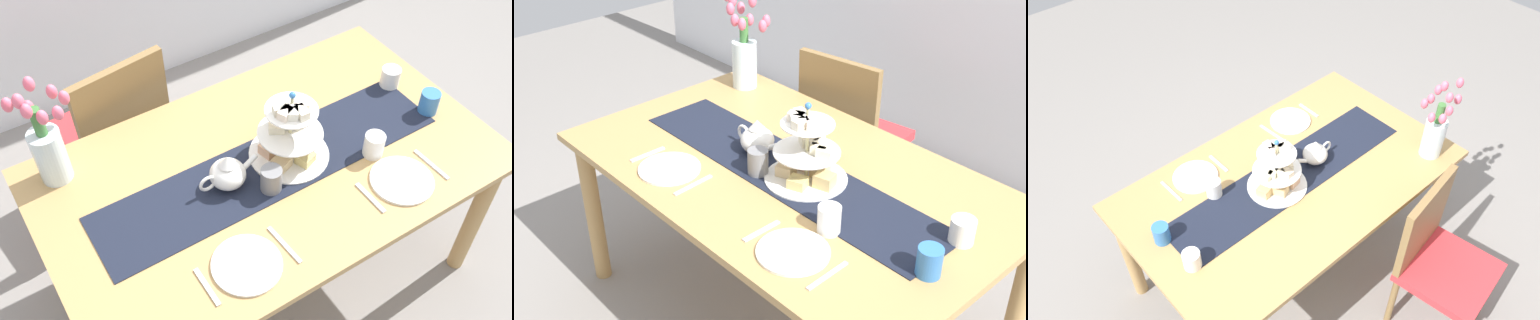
{
  "view_description": "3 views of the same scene",
  "coord_description": "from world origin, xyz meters",
  "views": [
    {
      "loc": [
        -0.81,
        -1.19,
        2.34
      ],
      "look_at": [
        -0.07,
        -0.02,
        0.82
      ],
      "focal_mm": 41.22,
      "sensor_mm": 36.0,
      "label": 1
    },
    {
      "loc": [
        1.48,
        -1.44,
        2.02
      ],
      "look_at": [
        -0.07,
        -0.03,
        0.76
      ],
      "focal_mm": 46.39,
      "sensor_mm": 36.0,
      "label": 2
    },
    {
      "loc": [
        1.22,
        1.3,
        2.62
      ],
      "look_at": [
        -0.01,
        -0.06,
        0.81
      ],
      "focal_mm": 35.88,
      "sensor_mm": 36.0,
      "label": 3
    }
  ],
  "objects": [
    {
      "name": "teapot",
      "position": [
        -0.17,
        0.0,
        0.8
      ],
      "size": [
        0.24,
        0.13,
        0.14
      ],
      "color": "white",
      "rests_on": "table_runner"
    },
    {
      "name": "mug_grey",
      "position": [
        -0.06,
        -0.1,
        0.79
      ],
      "size": [
        0.08,
        0.08,
        0.09
      ],
      "primitive_type": "cylinder",
      "color": "slate",
      "rests_on": "table_runner"
    },
    {
      "name": "dinner_plate_left",
      "position": [
        -0.3,
        -0.32,
        0.74
      ],
      "size": [
        0.23,
        0.23,
        0.01
      ],
      "primitive_type": "cylinder",
      "color": "white",
      "rests_on": "dining_table"
    },
    {
      "name": "chair_left",
      "position": [
        -0.33,
        0.73,
        0.5
      ],
      "size": [
        0.48,
        0.48,
        0.91
      ],
      "color": "olive",
      "rests_on": "ground_plane"
    },
    {
      "name": "tiered_cake_stand",
      "position": [
        0.09,
        0.0,
        0.83
      ],
      "size": [
        0.3,
        0.3,
        0.3
      ],
      "color": "beige",
      "rests_on": "table_runner"
    },
    {
      "name": "fork_right",
      "position": [
        0.21,
        -0.32,
        0.74
      ],
      "size": [
        0.02,
        0.15,
        0.01
      ],
      "primitive_type": "cube",
      "rotation": [
        0.0,
        0.0,
        0.0
      ],
      "color": "silver",
      "rests_on": "dining_table"
    },
    {
      "name": "mug_orange",
      "position": [
        0.69,
        -0.1,
        0.79
      ],
      "size": [
        0.08,
        0.08,
        0.09
      ],
      "primitive_type": "cylinder",
      "color": "#3370B7",
      "rests_on": "dining_table"
    },
    {
      "name": "knife_left",
      "position": [
        -0.15,
        -0.32,
        0.74
      ],
      "size": [
        0.02,
        0.17,
        0.01
      ],
      "primitive_type": "cube",
      "rotation": [
        0.0,
        0.0,
        0.06
      ],
      "color": "silver",
      "rests_on": "dining_table"
    },
    {
      "name": "cream_jug",
      "position": [
        0.67,
        0.1,
        0.78
      ],
      "size": [
        0.08,
        0.08,
        0.08
      ],
      "primitive_type": "cylinder",
      "color": "white",
      "rests_on": "dining_table"
    },
    {
      "name": "dining_table",
      "position": [
        0.0,
        0.0,
        0.64
      ],
      "size": [
        1.68,
        1.0,
        0.74
      ],
      "color": "tan",
      "rests_on": "ground_plane"
    },
    {
      "name": "dinner_plate_right",
      "position": [
        0.36,
        -0.32,
        0.74
      ],
      "size": [
        0.23,
        0.23,
        0.01
      ],
      "primitive_type": "cylinder",
      "color": "white",
      "rests_on": "dining_table"
    },
    {
      "name": "ground_plane",
      "position": [
        0.0,
        0.0,
        0.0
      ],
      "size": [
        8.0,
        8.0,
        0.0
      ],
      "primitive_type": "plane",
      "color": "gray"
    },
    {
      "name": "fork_left",
      "position": [
        -0.44,
        -0.32,
        0.74
      ],
      "size": [
        0.02,
        0.15,
        0.01
      ],
      "primitive_type": "cube",
      "rotation": [
        0.0,
        0.0,
        0.0
      ],
      "color": "silver",
      "rests_on": "dining_table"
    },
    {
      "name": "table_runner",
      "position": [
        0.0,
        -0.01,
        0.74
      ],
      "size": [
        1.36,
        0.3,
        0.0
      ],
      "primitive_type": "cube",
      "color": "black",
      "rests_on": "dining_table"
    },
    {
      "name": "tulip_vase",
      "position": [
        -0.67,
        0.36,
        0.9
      ],
      "size": [
        0.26,
        0.16,
        0.43
      ],
      "color": "silver",
      "rests_on": "dining_table"
    },
    {
      "name": "mug_white_text",
      "position": [
        0.36,
        -0.16,
        0.79
      ],
      "size": [
        0.08,
        0.08,
        0.09
      ],
      "primitive_type": "cylinder",
      "color": "white",
      "rests_on": "dining_table"
    },
    {
      "name": "knife_right",
      "position": [
        0.5,
        -0.32,
        0.74
      ],
      "size": [
        0.02,
        0.17,
        0.01
      ],
      "primitive_type": "cube",
      "rotation": [
        0.0,
        0.0,
        0.03
      ],
      "color": "silver",
      "rests_on": "dining_table"
    }
  ]
}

